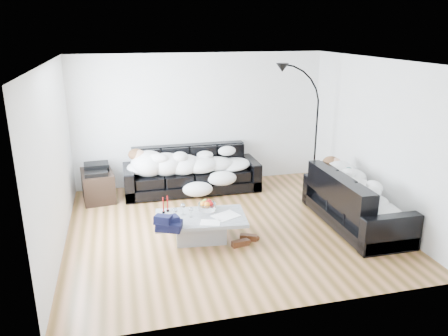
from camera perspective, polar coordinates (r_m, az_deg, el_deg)
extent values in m
plane|color=brown|center=(7.08, 0.59, -7.68)|extent=(5.00, 5.00, 0.00)
cube|color=silver|center=(8.76, -3.07, 6.30)|extent=(5.00, 0.02, 2.60)
cube|color=silver|center=(6.49, -21.29, 0.95)|extent=(0.02, 4.50, 2.60)
cube|color=silver|center=(7.62, 19.18, 3.57)|extent=(0.02, 4.50, 2.60)
plane|color=white|center=(6.40, 0.66, 13.82)|extent=(5.00, 5.00, 0.00)
cube|color=black|center=(8.46, -4.23, -0.29)|extent=(2.58, 0.89, 0.84)
cube|color=black|center=(7.32, 16.84, -3.97)|extent=(0.90, 2.11, 0.85)
ellipsoid|color=#0A4B46|center=(7.72, 14.25, -0.27)|extent=(0.42, 0.38, 0.20)
cube|color=#939699|center=(6.59, -3.05, -7.87)|extent=(1.40, 0.91, 0.39)
cylinder|color=white|center=(6.69, -2.22, -4.82)|extent=(0.29, 0.29, 0.17)
cylinder|color=white|center=(6.55, -5.40, -5.36)|extent=(0.09, 0.09, 0.18)
cylinder|color=white|center=(6.43, -6.38, -5.91)|extent=(0.08, 0.08, 0.17)
cylinder|color=white|center=(6.47, -4.34, -5.79)|extent=(0.07, 0.07, 0.15)
cylinder|color=maroon|center=(6.63, -7.94, -4.85)|extent=(0.06, 0.06, 0.25)
cylinder|color=maroon|center=(6.68, -7.38, -4.65)|extent=(0.05, 0.05, 0.25)
cube|color=silver|center=(6.51, 0.25, -6.23)|extent=(0.46, 0.41, 0.01)
cube|color=silver|center=(6.29, -1.80, -7.12)|extent=(0.33, 0.28, 0.01)
cube|color=black|center=(8.40, -16.15, -2.21)|extent=(0.64, 0.85, 0.54)
cube|color=black|center=(8.29, -16.35, -0.03)|extent=(0.46, 0.37, 0.13)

